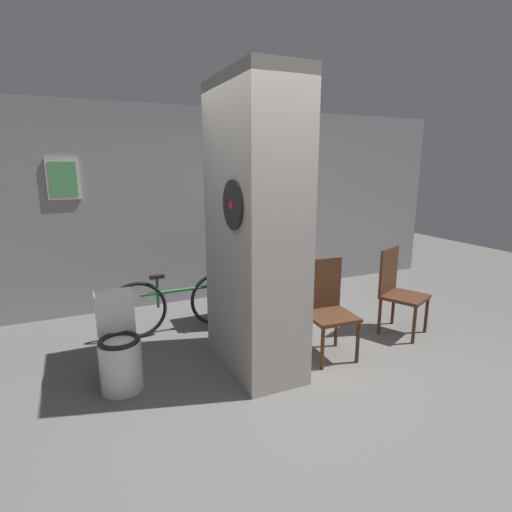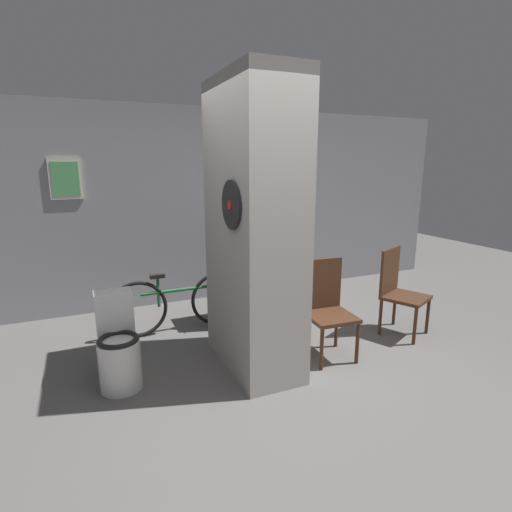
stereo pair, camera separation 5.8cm
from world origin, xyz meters
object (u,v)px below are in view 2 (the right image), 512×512
(toilet, at_px, (118,348))
(bottle_tall, at_px, (263,239))
(bicycle, at_px, (180,303))
(chair_near_pillar, at_px, (326,305))
(chair_by_doorway, at_px, (399,288))

(toilet, distance_m, bottle_tall, 2.10)
(toilet, distance_m, bicycle, 1.19)
(chair_near_pillar, distance_m, bicycle, 1.67)
(chair_by_doorway, xyz_separation_m, bicycle, (-2.24, 1.02, -0.18))
(toilet, height_order, chair_near_pillar, chair_near_pillar)
(toilet, xyz_separation_m, chair_by_doorway, (2.98, -0.09, 0.17))
(chair_near_pillar, xyz_separation_m, chair_by_doorway, (1.04, 0.13, 0.00))
(bicycle, bearing_deg, chair_by_doorway, -24.62)
(toilet, distance_m, chair_near_pillar, 1.96)
(bottle_tall, bearing_deg, bicycle, 179.44)
(toilet, height_order, bottle_tall, bottle_tall)
(toilet, distance_m, chair_by_doorway, 2.99)
(chair_near_pillar, relative_size, bicycle, 0.62)
(bicycle, bearing_deg, chair_near_pillar, -44.05)
(chair_near_pillar, bearing_deg, toilet, 177.39)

